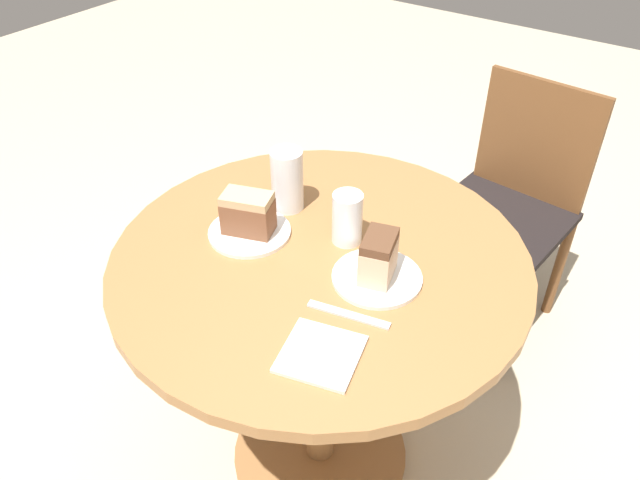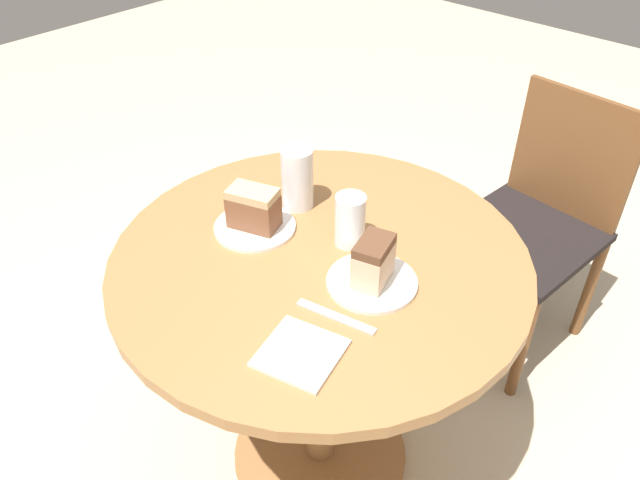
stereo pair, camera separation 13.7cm
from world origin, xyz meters
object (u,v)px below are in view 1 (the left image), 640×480
cake_slice_near (377,258)px  glass_lemonade (347,221)px  plate_near (376,279)px  glass_water (287,182)px  chair (506,208)px  plate_far (250,232)px  cake_slice_far (248,213)px

cake_slice_near → glass_lemonade: 0.15m
plate_near → glass_water: glass_water is taller
chair → cake_slice_near: size_ratio=7.83×
plate_far → glass_lemonade: (0.20, 0.11, 0.05)m
glass_lemonade → cake_slice_near: bearing=-32.8°
cake_slice_near → glass_water: glass_water is taller
plate_far → plate_near: bearing=4.8°
chair → plate_near: (0.00, -0.89, 0.32)m
cake_slice_far → glass_lemonade: bearing=29.1°
chair → glass_lemonade: 0.89m
plate_far → glass_lemonade: bearing=29.1°
chair → glass_lemonade: (-0.12, -0.80, 0.37)m
chair → plate_near: 0.94m
chair → cake_slice_far: cake_slice_far is taller
glass_lemonade → chair: bearing=81.2°
glass_lemonade → glass_water: glass_water is taller
chair → plate_far: bearing=-104.0°
cake_slice_far → glass_lemonade: glass_lemonade is taller
chair → plate_near: size_ratio=4.44×
cake_slice_far → glass_lemonade: (0.20, 0.11, -0.00)m
plate_near → glass_lemonade: bearing=147.2°
chair → plate_far: size_ratio=4.46×
cake_slice_far → glass_lemonade: 0.23m
cake_slice_far → cake_slice_near: bearing=4.8°
chair → glass_water: glass_water is taller
glass_lemonade → glass_water: 0.20m
chair → glass_water: 0.92m
chair → glass_water: size_ratio=5.52×
plate_near → cake_slice_near: (0.00, -0.00, 0.06)m
cake_slice_near → chair: bearing=90.3°
plate_far → cake_slice_near: (0.33, 0.03, 0.06)m
glass_water → cake_slice_near: bearing=-19.3°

